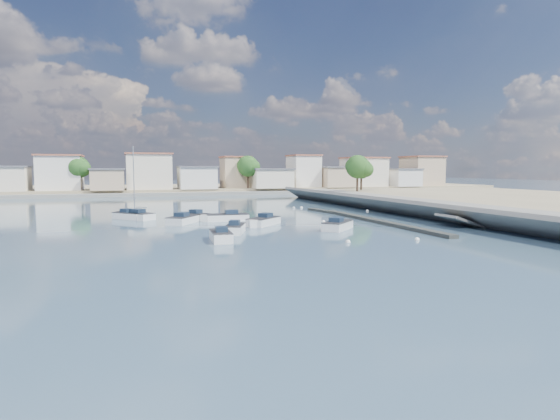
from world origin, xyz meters
name	(u,v)px	position (x,y,z in m)	size (l,w,h in m)	color
ground	(251,205)	(0.00, 40.00, 0.00)	(400.00, 400.00, 0.00)	#294153
seawall_walkway	(446,210)	(18.50, 13.00, 0.90)	(5.00, 90.00, 1.80)	slate
breakwater	(366,219)	(6.90, 12.69, 0.17)	(2.00, 31.02, 0.35)	black
far_shore_land	(204,189)	(0.00, 92.00, 0.70)	(160.00, 40.00, 1.40)	gray
far_shore_quay	(218,194)	(0.00, 71.00, 0.40)	(160.00, 2.50, 0.80)	slate
far_town	(255,174)	(10.71, 76.92, 4.93)	(113.01, 12.80, 8.35)	beige
shore_trees	(255,168)	(8.34, 68.11, 6.22)	(74.56, 38.32, 7.92)	#38281E
motorboat_a	(220,236)	(-12.39, 2.45, 0.38)	(1.83, 4.49, 1.48)	white
motorboat_b	(235,229)	(-10.15, 6.70, 0.38)	(2.78, 4.20, 1.48)	white
motorboat_c	(225,218)	(-9.04, 17.16, 0.38)	(5.49, 2.04, 1.48)	white
motorboat_d	(262,222)	(-6.07, 11.69, 0.38)	(4.58, 4.59, 1.48)	white
motorboat_e	(185,220)	(-13.76, 16.51, 0.38)	(4.37, 5.34, 1.48)	white
motorboat_f	(192,217)	(-12.56, 19.65, 0.38)	(3.92, 4.48, 1.48)	white
motorboat_g	(130,216)	(-19.57, 22.34, 0.38)	(4.01, 4.27, 1.48)	white
motorboat_h	(338,226)	(0.33, 6.17, 0.38)	(4.54, 4.63, 1.48)	white
sailboat	(133,216)	(-19.19, 22.63, 0.42)	(4.81, 5.64, 9.00)	white
mooring_buoys	(335,218)	(4.25, 15.60, 0.05)	(15.94, 34.35, 0.41)	white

